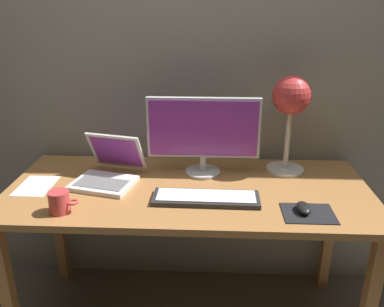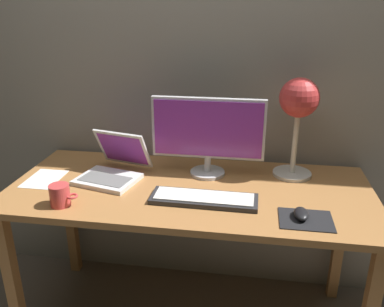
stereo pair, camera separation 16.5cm
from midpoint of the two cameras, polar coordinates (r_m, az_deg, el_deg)
name	(u,v)px [view 1 (the left image)]	position (r m, az deg, el deg)	size (l,w,h in m)	color
back_wall	(193,47)	(2.00, -2.34, 14.92)	(4.80, 0.06, 2.60)	gray
desk	(188,203)	(1.81, -3.14, -7.16)	(1.60, 0.70, 0.74)	#A8703D
monitor	(203,132)	(1.83, -0.94, 3.09)	(0.52, 0.16, 0.37)	silver
keyboard_main	(206,198)	(1.65, -0.86, -6.44)	(0.44, 0.15, 0.03)	#28282B
laptop	(110,168)	(1.87, -14.19, -2.07)	(0.33, 0.36, 0.21)	silver
desk_lamp	(291,103)	(1.86, 11.52, 7.10)	(0.18, 0.18, 0.46)	beige
mousepad	(308,213)	(1.60, 13.48, -8.41)	(0.20, 0.16, 0.00)	black
mouse	(304,208)	(1.60, 12.85, -7.67)	(0.06, 0.10, 0.03)	black
coffee_mug	(60,202)	(1.66, -21.15, -6.54)	(0.12, 0.08, 0.09)	#CC3F3F
paper_sheet_near_mouse	(36,186)	(1.94, -23.71, -4.31)	(0.15, 0.21, 0.00)	white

